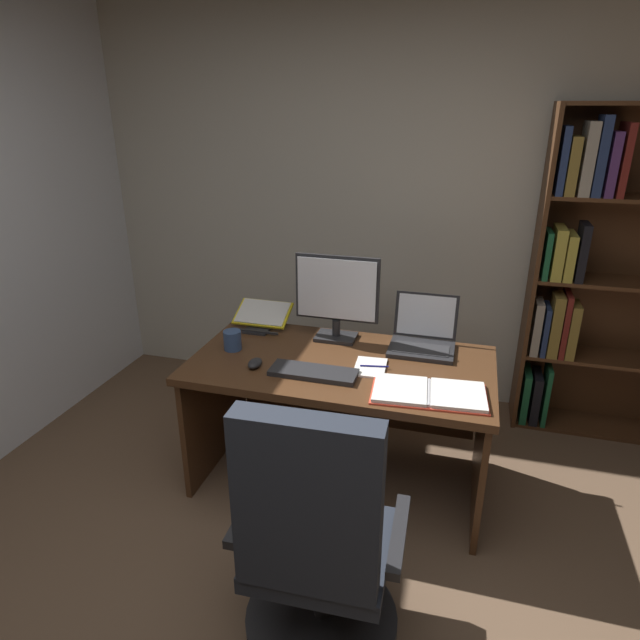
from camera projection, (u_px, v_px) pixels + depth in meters
wall_back at (394, 210)px, 3.53m from camera, size 4.61×0.12×2.55m
desk at (344, 388)px, 2.86m from camera, size 1.51×0.81×0.71m
bookshelf at (596, 274)px, 3.13m from camera, size 0.95×0.30×1.93m
office_chair at (316, 552)px, 1.90m from camera, size 0.62×0.60×1.07m
monitor at (337, 298)px, 2.90m from camera, size 0.46×0.16×0.47m
laptop at (423, 338)px, 2.86m from camera, size 0.34×0.32×0.26m
keyboard at (313, 372)px, 2.59m from camera, size 0.42×0.15×0.02m
computer_mouse at (255, 363)px, 2.66m from camera, size 0.06×0.10×0.04m
reading_stand_with_book at (262, 316)px, 3.13m from camera, size 0.32×0.25×0.12m
open_binder at (429, 393)px, 2.40m from camera, size 0.53×0.31×0.02m
notepad at (370, 367)px, 2.65m from camera, size 0.16×0.22×0.01m
pen at (374, 366)px, 2.64m from camera, size 0.14×0.03×0.01m
coffee_mug at (232, 340)px, 2.84m from camera, size 0.09×0.09×0.10m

